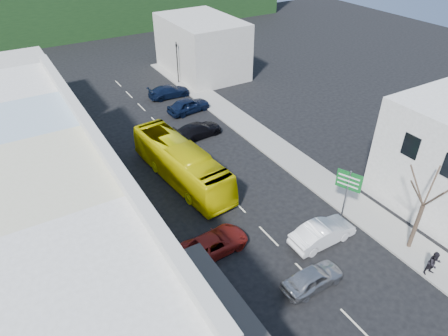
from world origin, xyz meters
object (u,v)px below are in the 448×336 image
pedestrian_right (434,264)px  street_tree (423,206)px  car_silver (313,278)px  car_white (322,234)px  traffic_signal (177,63)px  pedestrian_left (137,236)px  direction_sign (346,195)px  car_red (214,243)px  bus (181,164)px

pedestrian_right → street_tree: size_ratio=0.24×
car_silver → pedestrian_right: pedestrian_right is taller
car_white → traffic_signal: 30.72m
pedestrian_left → direction_sign: direction_sign is taller
car_silver → traffic_signal: 33.72m
car_white → direction_sign: size_ratio=1.09×
car_red → pedestrian_right: (10.41, -8.66, 0.30)m
pedestrian_left → street_tree: 18.16m
pedestrian_right → car_white: bearing=141.2°
car_silver → traffic_signal: (6.92, 32.95, 1.90)m
car_silver → pedestrian_left: bearing=42.0°
car_red → direction_sign: bearing=-104.5°
car_red → pedestrian_right: bearing=-133.6°
direction_sign → car_white: bearing=177.1°
car_white → pedestrian_right: 6.78m
car_silver → direction_sign: bearing=-59.5°
bus → direction_sign: size_ratio=2.88×
car_white → pedestrian_right: size_ratio=2.59×
bus → traffic_signal: traffic_signal is taller
car_silver → pedestrian_right: (6.82, -3.11, 0.30)m
direction_sign → traffic_signal: 29.26m
bus → car_white: bearing=-72.3°
pedestrian_right → car_red: bearing=157.8°
pedestrian_left → direction_sign: bearing=-104.2°
pedestrian_right → street_tree: 3.53m
car_white → traffic_signal: size_ratio=0.85×
direction_sign → pedestrian_right: bearing=-108.1°
traffic_signal → street_tree: bearing=74.5°
car_silver → bus: bearing=6.9°
direction_sign → car_silver: bearing=-172.7°
car_red → street_tree: bearing=-123.5°
car_red → direction_sign: size_ratio=1.14×
car_white → pedestrian_left: size_ratio=2.59×
bus → car_silver: bus is taller
street_tree → traffic_signal: street_tree is taller
car_red → direction_sign: direction_sign is taller
bus → car_white: size_ratio=2.64×
car_white → pedestrian_left: pedestrian_left is taller
pedestrian_right → bus: bearing=134.5°
car_red → bus: bearing=-15.6°
pedestrian_left → traffic_signal: traffic_signal is taller
pedestrian_left → street_tree: street_tree is taller
pedestrian_right → direction_sign: bearing=113.4°
traffic_signal → car_silver: bearing=61.4°
pedestrian_right → direction_sign: size_ratio=0.42×
pedestrian_left → street_tree: bearing=-116.6°
car_silver → street_tree: size_ratio=0.61×
car_silver → street_tree: street_tree is taller
car_silver → pedestrian_left: (-7.73, 8.38, 0.30)m
bus → direction_sign: (7.96, -10.24, 0.46)m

